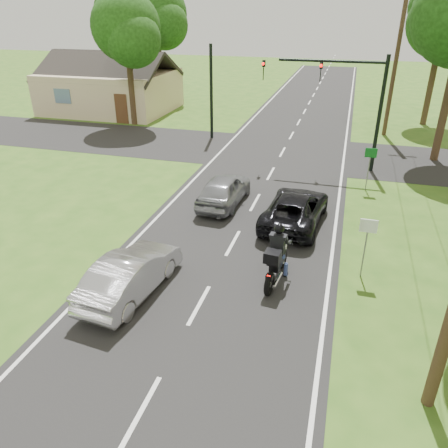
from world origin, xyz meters
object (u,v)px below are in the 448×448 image
at_px(silver_sedan, 131,274).
at_px(utility_pole_far, 396,58).
at_px(dark_suv, 295,208).
at_px(sign_green, 370,159).
at_px(motorcycle_rider, 277,260).
at_px(silver_suv, 224,189).
at_px(traffic_signal, 345,92).
at_px(sign_white, 367,234).

height_order(silver_sedan, utility_pole_far, utility_pole_far).
xyz_separation_m(dark_suv, sign_green, (2.88, 4.59, 0.93)).
relative_size(motorcycle_rider, silver_sedan, 0.58).
relative_size(silver_suv, traffic_signal, 0.64).
xyz_separation_m(traffic_signal, utility_pole_far, (2.86, 8.00, 0.95)).
relative_size(motorcycle_rider, sign_green, 1.14).
relative_size(silver_sedan, sign_white, 1.96).
bearing_deg(dark_suv, sign_white, 132.90).
distance_m(motorcycle_rider, dark_suv, 4.47).
height_order(traffic_signal, sign_green, traffic_signal).
bearing_deg(traffic_signal, silver_suv, -125.75).
height_order(silver_sedan, traffic_signal, traffic_signal).
xyz_separation_m(silver_sedan, sign_white, (6.93, 2.94, 0.90)).
distance_m(traffic_signal, sign_white, 11.39).
bearing_deg(dark_suv, motorcycle_rider, 94.41).
height_order(motorcycle_rider, sign_green, sign_green).
height_order(utility_pole_far, sign_white, utility_pole_far).
xyz_separation_m(dark_suv, utility_pole_far, (4.18, 15.61, 4.41)).
relative_size(motorcycle_rider, traffic_signal, 0.38).
relative_size(dark_suv, silver_suv, 1.16).
height_order(dark_suv, sign_white, sign_white).
bearing_deg(traffic_signal, silver_sedan, -111.74).
height_order(dark_suv, sign_green, sign_green).
distance_m(dark_suv, sign_white, 4.43).
distance_m(motorcycle_rider, utility_pole_far, 20.95).
relative_size(utility_pole_far, sign_white, 4.71).
xyz_separation_m(utility_pole_far, sign_green, (-1.30, -11.02, -3.49)).
xyz_separation_m(silver_suv, sign_green, (6.24, 3.48, 0.89)).
height_order(dark_suv, traffic_signal, traffic_signal).
height_order(silver_suv, sign_green, sign_green).
bearing_deg(motorcycle_rider, silver_sedan, -150.30).
distance_m(utility_pole_far, sign_white, 19.39).
height_order(dark_suv, silver_sedan, silver_sedan).
distance_m(dark_suv, utility_pole_far, 16.76).
bearing_deg(utility_pole_far, sign_green, -96.73).
bearing_deg(utility_pole_far, silver_sedan, -111.00).
distance_m(dark_suv, silver_suv, 3.54).
bearing_deg(silver_sedan, utility_pole_far, -105.05).
bearing_deg(sign_white, traffic_signal, 97.05).
distance_m(silver_suv, traffic_signal, 8.71).
height_order(silver_sedan, sign_green, sign_green).
bearing_deg(sign_white, silver_suv, 143.19).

